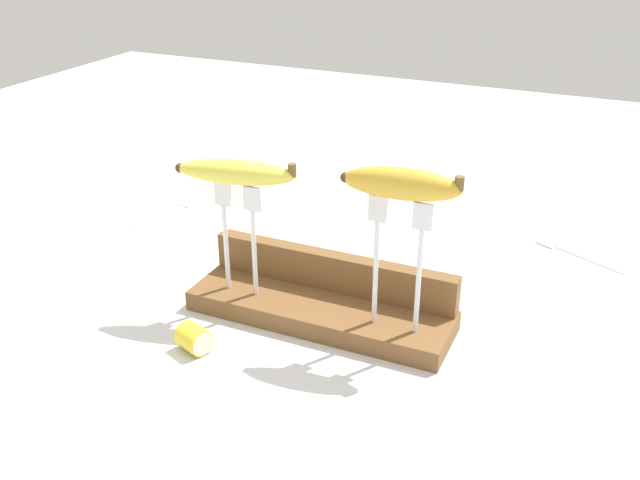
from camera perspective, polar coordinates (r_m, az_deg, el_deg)
The scene contains 10 objects.
ground_plane at distance 1.07m, azimuth 0.00°, elevation -6.32°, with size 3.00×3.00×0.00m, color silver.
wooden_board at distance 1.06m, azimuth 0.00°, elevation -5.62°, with size 0.39×0.12×0.03m, color brown.
board_backstop at distance 1.07m, azimuth 1.01°, elevation -2.47°, with size 0.38×0.03×0.06m, color brown.
fork_stand_left at distance 1.04m, azimuth -6.44°, elevation 0.93°, with size 0.07×0.01×0.17m.
fork_stand_right at distance 0.94m, azimuth 6.20°, elevation -1.04°, with size 0.09×0.01×0.19m.
banana_raised_left at distance 1.00m, azimuth -6.68°, elevation 5.37°, with size 0.18×0.07×0.04m.
banana_raised_right at distance 0.90m, azimuth 6.49°, elevation 4.45°, with size 0.16×0.05×0.04m.
fork_fallen_near at distance 1.33m, azimuth 19.07°, elevation -0.78°, with size 0.16×0.09×0.01m.
fork_fallen_far at distance 1.45m, azimuth -11.47°, elevation 2.36°, with size 0.05×0.18×0.01m.
banana_chunk_near at distance 1.00m, azimuth -9.92°, elevation -7.71°, with size 0.05×0.05×0.04m.
Camera 1 is at (0.37, -0.82, 0.57)m, focal length 40.37 mm.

